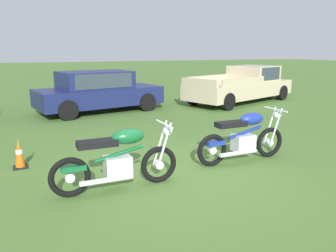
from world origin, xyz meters
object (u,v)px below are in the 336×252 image
Objects in this scene: motorcycle_green at (118,160)px; motorcycle_blue at (244,137)px; traffic_cone at (19,155)px; car_navy at (98,89)px; pickup_truck_beige at (244,84)px.

motorcycle_green and motorcycle_blue have the same top height.
motorcycle_green is 2.62m from motorcycle_blue.
motorcycle_blue is (2.60, 0.32, -0.00)m from motorcycle_green.
motorcycle_blue is 4.24m from traffic_cone.
car_navy is 6.18m from pickup_truck_beige.
car_navy is at bearing 101.79° from motorcycle_blue.
motorcycle_green is 10.01m from pickup_truck_beige.
pickup_truck_beige reaches higher than motorcycle_blue.
pickup_truck_beige reaches higher than traffic_cone.
traffic_cone is at bearing -127.34° from car_navy.
motorcycle_green is 3.61× the size of traffic_cone.
motorcycle_green is 2.21m from traffic_cone.
motorcycle_green is at bearing -173.16° from motorcycle_blue.
motorcycle_blue is at bearing -145.45° from pickup_truck_beige.
car_navy is at bearing 160.08° from pickup_truck_beige.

